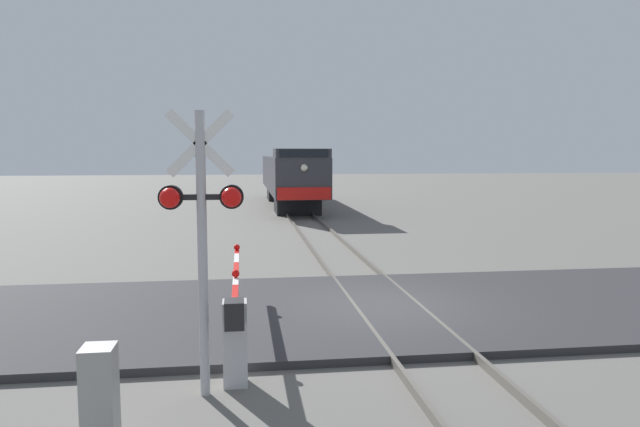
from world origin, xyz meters
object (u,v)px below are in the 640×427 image
Objects in this scene: locomotive at (290,176)px; crossing_gate at (235,315)px; utility_cabinet at (100,400)px; crossing_signal at (202,220)px.

locomotive is 2.99× the size of crossing_gate.
utility_cabinet is at bearing -98.81° from locomotive.
crossing_signal reaches higher than utility_cabinet.
crossing_gate is at bearing -96.56° from locomotive.
locomotive is 4.27× the size of crossing_signal.
crossing_signal reaches higher than crossing_gate.
crossing_gate is (0.43, 1.03, -1.68)m from crossing_signal.
locomotive is at bearing 82.84° from crossing_signal.
locomotive is 13.66× the size of utility_cabinet.
crossing_signal is at bearing 53.60° from utility_cabinet.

